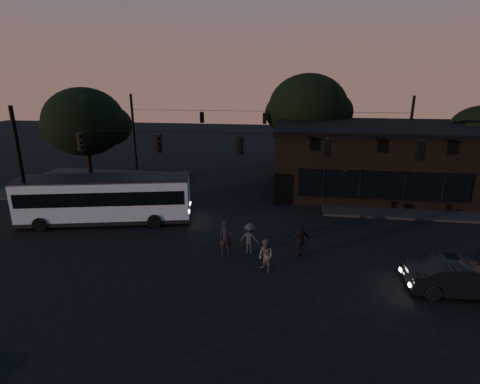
# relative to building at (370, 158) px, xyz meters

# --- Properties ---
(ground) EXTENTS (120.00, 120.00, 0.00)m
(ground) POSITION_rel_building_xyz_m (-9.00, -15.97, -2.71)
(ground) COLOR black
(ground) RESTS_ON ground
(sidewalk_far_right) EXTENTS (14.00, 10.00, 0.15)m
(sidewalk_far_right) POSITION_rel_building_xyz_m (3.00, -1.97, -2.63)
(sidewalk_far_right) COLOR black
(sidewalk_far_right) RESTS_ON ground
(sidewalk_far_left) EXTENTS (14.00, 10.00, 0.15)m
(sidewalk_far_left) POSITION_rel_building_xyz_m (-23.00, -1.97, -2.63)
(sidewalk_far_left) COLOR black
(sidewalk_far_left) RESTS_ON ground
(building) EXTENTS (15.40, 10.41, 5.40)m
(building) POSITION_rel_building_xyz_m (0.00, 0.00, 0.00)
(building) COLOR black
(building) RESTS_ON ground
(tree_behind) EXTENTS (7.60, 7.60, 9.43)m
(tree_behind) POSITION_rel_building_xyz_m (-5.00, 6.03, 3.48)
(tree_behind) COLOR black
(tree_behind) RESTS_ON ground
(tree_left) EXTENTS (6.40, 6.40, 8.30)m
(tree_left) POSITION_rel_building_xyz_m (-23.00, -2.97, 2.86)
(tree_left) COLOR black
(tree_left) RESTS_ON ground
(signal_rig_near) EXTENTS (26.24, 0.30, 7.50)m
(signal_rig_near) POSITION_rel_building_xyz_m (-9.00, -11.97, 1.74)
(signal_rig_near) COLOR black
(signal_rig_near) RESTS_ON ground
(signal_rig_far) EXTENTS (26.24, 0.30, 7.50)m
(signal_rig_far) POSITION_rel_building_xyz_m (-9.00, 4.03, 1.50)
(signal_rig_far) COLOR black
(signal_rig_far) RESTS_ON ground
(bus) EXTENTS (10.96, 4.78, 3.01)m
(bus) POSITION_rel_building_xyz_m (-17.95, -10.13, -1.02)
(bus) COLOR #9EB2CA
(bus) RESTS_ON ground
(car) EXTENTS (4.72, 1.77, 1.54)m
(car) POSITION_rel_building_xyz_m (1.23, -15.83, -1.94)
(car) COLOR black
(car) RESTS_ON ground
(pedestrian_a) EXTENTS (0.75, 0.58, 1.82)m
(pedestrian_a) POSITION_rel_building_xyz_m (-9.54, -13.45, -1.80)
(pedestrian_a) COLOR black
(pedestrian_a) RESTS_ON ground
(pedestrian_b) EXTENTS (1.00, 0.99, 1.63)m
(pedestrian_b) POSITION_rel_building_xyz_m (-7.30, -15.08, -1.89)
(pedestrian_b) COLOR #4F4948
(pedestrian_b) RESTS_ON ground
(pedestrian_c) EXTENTS (1.12, 0.83, 1.76)m
(pedestrian_c) POSITION_rel_building_xyz_m (-5.63, -13.20, -1.83)
(pedestrian_c) COLOR black
(pedestrian_c) RESTS_ON ground
(pedestrian_d) EXTENTS (1.19, 0.84, 1.68)m
(pedestrian_d) POSITION_rel_building_xyz_m (-8.30, -13.23, -1.87)
(pedestrian_d) COLOR #22242A
(pedestrian_d) RESTS_ON ground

